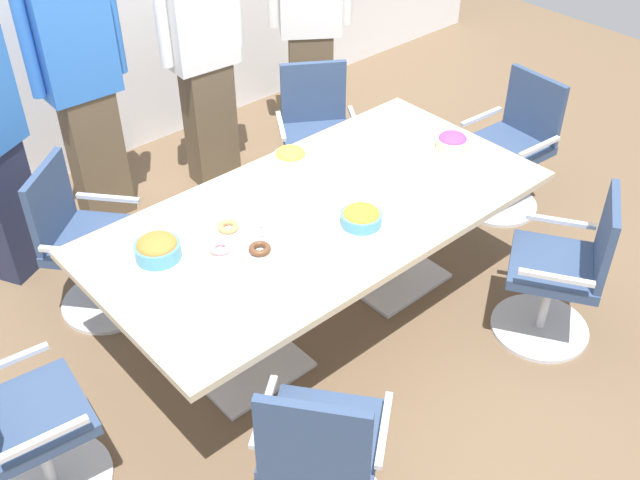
{
  "coord_description": "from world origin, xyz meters",
  "views": [
    {
      "loc": [
        -2.1,
        -2.37,
        2.99
      ],
      "look_at": [
        0.0,
        0.0,
        0.55
      ],
      "focal_mm": 42.4,
      "sensor_mm": 36.0,
      "label": 1
    }
  ],
  "objects_px": {
    "office_chair_4": "(88,248)",
    "plate_stack": "(370,136)",
    "conference_table": "(320,229)",
    "office_chair_0": "(321,458)",
    "napkin_pile": "(215,300)",
    "office_chair_1": "(563,276)",
    "office_chair_2": "(511,152)",
    "snack_bowl_pretzels": "(157,248)",
    "office_chair_3": "(317,142)",
    "snack_bowl_candy_mix": "(452,141)",
    "person_standing_1": "(81,80)",
    "donut_platter": "(243,239)",
    "person_standing_2": "(203,52)",
    "snack_bowl_chips_orange": "(361,216)",
    "snack_bowl_chips_yellow": "(291,158)",
    "person_standing_3": "(310,23)",
    "office_chair_5": "(21,432)"
  },
  "relations": [
    {
      "from": "donut_platter",
      "to": "napkin_pile",
      "type": "relative_size",
      "value": 2.0
    },
    {
      "from": "office_chair_2",
      "to": "donut_platter",
      "type": "xyz_separation_m",
      "value": [
        -2.17,
        0.03,
        0.36
      ]
    },
    {
      "from": "napkin_pile",
      "to": "plate_stack",
      "type": "bearing_deg",
      "value": 20.92
    },
    {
      "from": "person_standing_3",
      "to": "plate_stack",
      "type": "relative_size",
      "value": 8.86
    },
    {
      "from": "snack_bowl_pretzels",
      "to": "office_chair_1",
      "type": "bearing_deg",
      "value": -34.15
    },
    {
      "from": "office_chair_5",
      "to": "snack_bowl_chips_orange",
      "type": "bearing_deg",
      "value": 90.19
    },
    {
      "from": "person_standing_1",
      "to": "snack_bowl_chips_orange",
      "type": "height_order",
      "value": "person_standing_1"
    },
    {
      "from": "office_chair_3",
      "to": "snack_bowl_chips_orange",
      "type": "height_order",
      "value": "office_chair_3"
    },
    {
      "from": "conference_table",
      "to": "office_chair_2",
      "type": "xyz_separation_m",
      "value": [
        1.7,
        0.02,
        -0.22
      ]
    },
    {
      "from": "office_chair_1",
      "to": "office_chair_2",
      "type": "height_order",
      "value": "same"
    },
    {
      "from": "office_chair_1",
      "to": "office_chair_3",
      "type": "distance_m",
      "value": 1.91
    },
    {
      "from": "person_standing_3",
      "to": "snack_bowl_chips_yellow",
      "type": "xyz_separation_m",
      "value": [
        -1.22,
        -1.23,
        -0.08
      ]
    },
    {
      "from": "conference_table",
      "to": "snack_bowl_pretzels",
      "type": "bearing_deg",
      "value": 165.51
    },
    {
      "from": "conference_table",
      "to": "snack_bowl_chips_orange",
      "type": "xyz_separation_m",
      "value": [
        0.07,
        -0.23,
        0.17
      ]
    },
    {
      "from": "office_chair_4",
      "to": "person_standing_2",
      "type": "height_order",
      "value": "person_standing_2"
    },
    {
      "from": "person_standing_3",
      "to": "snack_bowl_candy_mix",
      "type": "bearing_deg",
      "value": 112.55
    },
    {
      "from": "person_standing_1",
      "to": "napkin_pile",
      "type": "relative_size",
      "value": 10.53
    },
    {
      "from": "conference_table",
      "to": "napkin_pile",
      "type": "relative_size",
      "value": 13.66
    },
    {
      "from": "office_chair_3",
      "to": "donut_platter",
      "type": "height_order",
      "value": "office_chair_3"
    },
    {
      "from": "donut_platter",
      "to": "person_standing_3",
      "type": "bearing_deg",
      "value": 41.24
    },
    {
      "from": "person_standing_1",
      "to": "snack_bowl_candy_mix",
      "type": "relative_size",
      "value": 10.07
    },
    {
      "from": "plate_stack",
      "to": "napkin_pile",
      "type": "height_order",
      "value": "napkin_pile"
    },
    {
      "from": "office_chair_1",
      "to": "person_standing_1",
      "type": "height_order",
      "value": "person_standing_1"
    },
    {
      "from": "person_standing_1",
      "to": "donut_platter",
      "type": "height_order",
      "value": "person_standing_1"
    },
    {
      "from": "office_chair_0",
      "to": "plate_stack",
      "type": "relative_size",
      "value": 4.71
    },
    {
      "from": "person_standing_1",
      "to": "plate_stack",
      "type": "distance_m",
      "value": 1.78
    },
    {
      "from": "office_chair_3",
      "to": "person_standing_2",
      "type": "distance_m",
      "value": 0.95
    },
    {
      "from": "office_chair_3",
      "to": "person_standing_2",
      "type": "xyz_separation_m",
      "value": [
        -0.42,
        0.65,
        0.55
      ]
    },
    {
      "from": "person_standing_1",
      "to": "napkin_pile",
      "type": "distance_m",
      "value": 2.02
    },
    {
      "from": "office_chair_2",
      "to": "snack_bowl_candy_mix",
      "type": "bearing_deg",
      "value": 99.45
    },
    {
      "from": "office_chair_1",
      "to": "office_chair_3",
      "type": "height_order",
      "value": "same"
    },
    {
      "from": "person_standing_1",
      "to": "snack_bowl_chips_yellow",
      "type": "height_order",
      "value": "person_standing_1"
    },
    {
      "from": "office_chair_4",
      "to": "plate_stack",
      "type": "height_order",
      "value": "office_chair_4"
    },
    {
      "from": "snack_bowl_chips_yellow",
      "to": "snack_bowl_pretzels",
      "type": "bearing_deg",
      "value": -168.54
    },
    {
      "from": "plate_stack",
      "to": "napkin_pile",
      "type": "distance_m",
      "value": 1.63
    },
    {
      "from": "snack_bowl_chips_orange",
      "to": "person_standing_2",
      "type": "bearing_deg",
      "value": 79.53
    },
    {
      "from": "office_chair_4",
      "to": "snack_bowl_chips_yellow",
      "type": "bearing_deg",
      "value": 112.8
    },
    {
      "from": "person_standing_3",
      "to": "snack_bowl_candy_mix",
      "type": "xyz_separation_m",
      "value": [
        -0.39,
        -1.69,
        -0.09
      ]
    },
    {
      "from": "office_chair_0",
      "to": "person_standing_1",
      "type": "xyz_separation_m",
      "value": [
        0.45,
        2.68,
        0.57
      ]
    },
    {
      "from": "conference_table",
      "to": "office_chair_0",
      "type": "relative_size",
      "value": 2.64
    },
    {
      "from": "snack_bowl_chips_yellow",
      "to": "conference_table",
      "type": "bearing_deg",
      "value": -109.82
    },
    {
      "from": "conference_table",
      "to": "office_chair_5",
      "type": "bearing_deg",
      "value": -179.57
    },
    {
      "from": "donut_platter",
      "to": "snack_bowl_candy_mix",
      "type": "bearing_deg",
      "value": -3.6
    },
    {
      "from": "person_standing_3",
      "to": "snack_bowl_candy_mix",
      "type": "relative_size",
      "value": 9.32
    },
    {
      "from": "office_chair_4",
      "to": "office_chair_0",
      "type": "bearing_deg",
      "value": 51.2
    },
    {
      "from": "office_chair_3",
      "to": "snack_bowl_candy_mix",
      "type": "distance_m",
      "value": 1.1
    },
    {
      "from": "office_chair_5",
      "to": "office_chair_2",
      "type": "bearing_deg",
      "value": 97.63
    },
    {
      "from": "office_chair_3",
      "to": "snack_bowl_pretzels",
      "type": "xyz_separation_m",
      "value": [
        -1.66,
        -0.75,
        0.4
      ]
    },
    {
      "from": "person_standing_2",
      "to": "snack_bowl_chips_orange",
      "type": "height_order",
      "value": "person_standing_2"
    },
    {
      "from": "office_chair_1",
      "to": "plate_stack",
      "type": "xyz_separation_m",
      "value": [
        -0.18,
        1.29,
        0.36
      ]
    }
  ]
}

